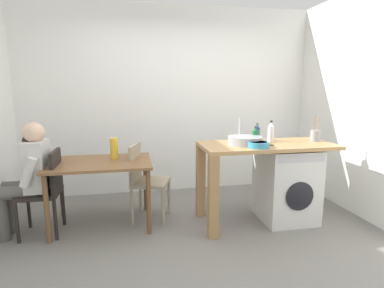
{
  "coord_description": "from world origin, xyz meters",
  "views": [
    {
      "loc": [
        -0.57,
        -2.77,
        1.54
      ],
      "look_at": [
        0.07,
        0.45,
        0.93
      ],
      "focal_mm": 28.53,
      "sensor_mm": 36.0,
      "label": 1
    }
  ],
  "objects_px": {
    "bottle_squat_brown": "(257,132)",
    "vase": "(114,148)",
    "utensil_crock": "(315,135)",
    "washing_machine": "(286,184)",
    "bottle_tall_green": "(255,135)",
    "dining_table": "(101,170)",
    "chair_opposite": "(144,177)",
    "mixing_bowl": "(258,144)",
    "bottle_clear_small": "(271,132)",
    "seated_person": "(29,173)",
    "chair_person_seat": "(47,188)"
  },
  "relations": [
    {
      "from": "mixing_bowl",
      "to": "utensil_crock",
      "type": "distance_m",
      "value": 0.86
    },
    {
      "from": "chair_person_seat",
      "to": "bottle_squat_brown",
      "type": "relative_size",
      "value": 4.57
    },
    {
      "from": "dining_table",
      "to": "bottle_squat_brown",
      "type": "xyz_separation_m",
      "value": [
        1.84,
        0.02,
        0.37
      ]
    },
    {
      "from": "chair_opposite",
      "to": "bottle_tall_green",
      "type": "bearing_deg",
      "value": 96.96
    },
    {
      "from": "bottle_tall_green",
      "to": "bottle_clear_small",
      "type": "height_order",
      "value": "bottle_clear_small"
    },
    {
      "from": "seated_person",
      "to": "washing_machine",
      "type": "xyz_separation_m",
      "value": [
        2.81,
        -0.16,
        -0.24
      ]
    },
    {
      "from": "seated_person",
      "to": "bottle_clear_small",
      "type": "height_order",
      "value": "seated_person"
    },
    {
      "from": "chair_opposite",
      "to": "vase",
      "type": "height_order",
      "value": "vase"
    },
    {
      "from": "chair_person_seat",
      "to": "bottle_clear_small",
      "type": "xyz_separation_m",
      "value": [
        2.49,
        -0.02,
        0.52
      ]
    },
    {
      "from": "chair_person_seat",
      "to": "chair_opposite",
      "type": "bearing_deg",
      "value": -80.25
    },
    {
      "from": "dining_table",
      "to": "chair_person_seat",
      "type": "bearing_deg",
      "value": -169.59
    },
    {
      "from": "dining_table",
      "to": "bottle_clear_small",
      "type": "xyz_separation_m",
      "value": [
        1.95,
        -0.12,
        0.39
      ]
    },
    {
      "from": "bottle_squat_brown",
      "to": "mixing_bowl",
      "type": "xyz_separation_m",
      "value": [
        -0.19,
        -0.48,
        -0.05
      ]
    },
    {
      "from": "dining_table",
      "to": "washing_machine",
      "type": "distance_m",
      "value": 2.13
    },
    {
      "from": "mixing_bowl",
      "to": "utensil_crock",
      "type": "relative_size",
      "value": 0.75
    },
    {
      "from": "chair_person_seat",
      "to": "bottle_tall_green",
      "type": "xyz_separation_m",
      "value": [
        2.29,
        -0.06,
        0.5
      ]
    },
    {
      "from": "chair_person_seat",
      "to": "utensil_crock",
      "type": "xyz_separation_m",
      "value": [
        3.02,
        -0.1,
        0.48
      ]
    },
    {
      "from": "bottle_clear_small",
      "to": "vase",
      "type": "xyz_separation_m",
      "value": [
        -1.8,
        0.22,
        -0.17
      ]
    },
    {
      "from": "mixing_bowl",
      "to": "washing_machine",
      "type": "bearing_deg",
      "value": 23.54
    },
    {
      "from": "chair_person_seat",
      "to": "mixing_bowl",
      "type": "height_order",
      "value": "mixing_bowl"
    },
    {
      "from": "bottle_tall_green",
      "to": "mixing_bowl",
      "type": "xyz_separation_m",
      "value": [
        -0.09,
        -0.3,
        -0.05
      ]
    },
    {
      "from": "washing_machine",
      "to": "vase",
      "type": "relative_size",
      "value": 3.55
    },
    {
      "from": "seated_person",
      "to": "vase",
      "type": "bearing_deg",
      "value": -76.67
    },
    {
      "from": "chair_opposite",
      "to": "washing_machine",
      "type": "height_order",
      "value": "chair_opposite"
    },
    {
      "from": "bottle_squat_brown",
      "to": "chair_person_seat",
      "type": "bearing_deg",
      "value": -177.01
    },
    {
      "from": "dining_table",
      "to": "utensil_crock",
      "type": "height_order",
      "value": "utensil_crock"
    },
    {
      "from": "bottle_squat_brown",
      "to": "utensil_crock",
      "type": "xyz_separation_m",
      "value": [
        0.63,
        -0.23,
        -0.02
      ]
    },
    {
      "from": "bottle_squat_brown",
      "to": "vase",
      "type": "bearing_deg",
      "value": 177.43
    },
    {
      "from": "washing_machine",
      "to": "chair_opposite",
      "type": "bearing_deg",
      "value": 168.62
    },
    {
      "from": "bottle_tall_green",
      "to": "washing_machine",
      "type": "bearing_deg",
      "value": -15.28
    },
    {
      "from": "vase",
      "to": "utensil_crock",
      "type": "bearing_deg",
      "value": -7.44
    },
    {
      "from": "utensil_crock",
      "to": "chair_person_seat",
      "type": "bearing_deg",
      "value": 178.05
    },
    {
      "from": "seated_person",
      "to": "bottle_tall_green",
      "type": "relative_size",
      "value": 6.39
    },
    {
      "from": "chair_person_seat",
      "to": "washing_machine",
      "type": "xyz_separation_m",
      "value": [
        2.65,
        -0.16,
        -0.08
      ]
    },
    {
      "from": "bottle_tall_green",
      "to": "bottle_clear_small",
      "type": "xyz_separation_m",
      "value": [
        0.21,
        0.03,
        0.03
      ]
    },
    {
      "from": "bottle_clear_small",
      "to": "utensil_crock",
      "type": "relative_size",
      "value": 0.82
    },
    {
      "from": "vase",
      "to": "mixing_bowl",
      "type": "bearing_deg",
      "value": -20.21
    },
    {
      "from": "bottle_squat_brown",
      "to": "dining_table",
      "type": "bearing_deg",
      "value": -179.25
    },
    {
      "from": "chair_opposite",
      "to": "dining_table",
      "type": "bearing_deg",
      "value": -64.26
    },
    {
      "from": "bottle_squat_brown",
      "to": "vase",
      "type": "relative_size",
      "value": 0.81
    },
    {
      "from": "chair_opposite",
      "to": "vase",
      "type": "xyz_separation_m",
      "value": [
        -0.33,
        0.03,
        0.35
      ]
    },
    {
      "from": "utensil_crock",
      "to": "bottle_clear_small",
      "type": "bearing_deg",
      "value": 171.33
    },
    {
      "from": "dining_table",
      "to": "chair_opposite",
      "type": "xyz_separation_m",
      "value": [
        0.48,
        0.07,
        -0.14
      ]
    },
    {
      "from": "bottle_tall_green",
      "to": "mixing_bowl",
      "type": "relative_size",
      "value": 0.83
    },
    {
      "from": "seated_person",
      "to": "bottle_clear_small",
      "type": "bearing_deg",
      "value": -90.3
    },
    {
      "from": "chair_person_seat",
      "to": "chair_opposite",
      "type": "height_order",
      "value": "same"
    },
    {
      "from": "washing_machine",
      "to": "bottle_tall_green",
      "type": "distance_m",
      "value": 0.69
    },
    {
      "from": "dining_table",
      "to": "utensil_crock",
      "type": "xyz_separation_m",
      "value": [
        2.47,
        -0.2,
        0.35
      ]
    },
    {
      "from": "dining_table",
      "to": "chair_opposite",
      "type": "distance_m",
      "value": 0.5
    },
    {
      "from": "washing_machine",
      "to": "mixing_bowl",
      "type": "relative_size",
      "value": 3.82
    }
  ]
}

